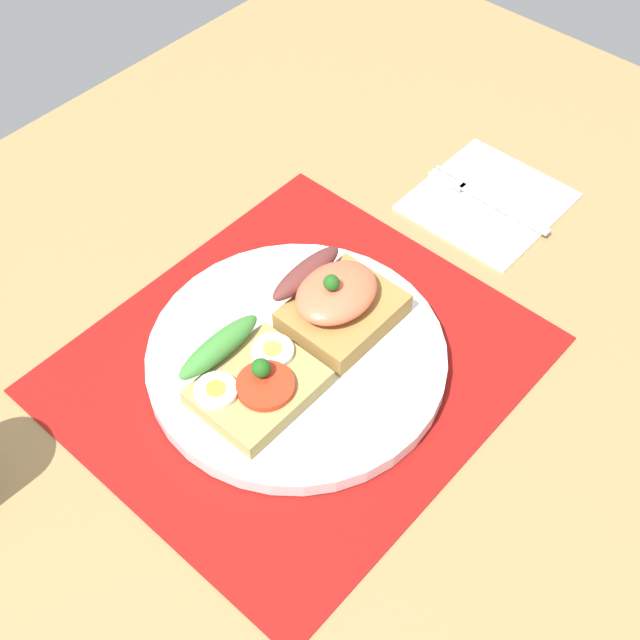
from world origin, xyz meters
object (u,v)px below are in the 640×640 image
(sandwich_egg_tomato, at_px, (251,378))
(sandwich_salmon, at_px, (337,301))
(napkin, at_px, (488,200))
(plate, at_px, (297,357))
(fork, at_px, (484,198))

(sandwich_egg_tomato, bearing_deg, sandwich_salmon, -1.27)
(sandwich_egg_tomato, xyz_separation_m, napkin, (0.33, -0.01, -0.03))
(sandwich_egg_tomato, height_order, sandwich_salmon, sandwich_salmon)
(plate, bearing_deg, sandwich_egg_tomato, 177.70)
(plate, xyz_separation_m, sandwich_egg_tomato, (-0.05, 0.00, 0.02))
(sandwich_egg_tomato, bearing_deg, fork, -1.07)
(plate, distance_m, sandwich_egg_tomato, 0.06)
(sandwich_egg_tomato, distance_m, sandwich_salmon, 0.10)
(plate, xyz_separation_m, sandwich_salmon, (0.05, -0.00, 0.03))
(sandwich_egg_tomato, distance_m, fork, 0.33)
(napkin, bearing_deg, sandwich_egg_tomato, 178.56)
(fork, bearing_deg, napkin, -25.43)
(sandwich_salmon, height_order, napkin, sandwich_salmon)
(sandwich_egg_tomato, height_order, fork, sandwich_egg_tomato)
(sandwich_egg_tomato, xyz_separation_m, sandwich_salmon, (0.10, -0.00, 0.01))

